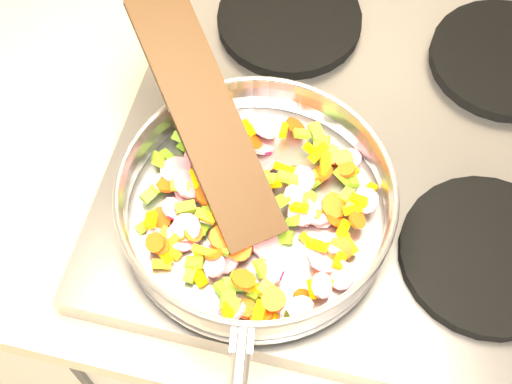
# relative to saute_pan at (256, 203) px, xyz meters

# --- Properties ---
(cooktop) EXTENTS (0.60, 0.60, 0.04)m
(cooktop) POSITION_rel_saute_pan_xyz_m (0.11, 0.16, -0.07)
(cooktop) COLOR #939399
(cooktop) RESTS_ON counter_top
(grate_fl) EXTENTS (0.19, 0.19, 0.02)m
(grate_fl) POSITION_rel_saute_pan_xyz_m (-0.03, 0.02, -0.04)
(grate_fl) COLOR black
(grate_fl) RESTS_ON cooktop
(grate_fr) EXTENTS (0.19, 0.19, 0.02)m
(grate_fr) POSITION_rel_saute_pan_xyz_m (0.25, 0.02, -0.04)
(grate_fr) COLOR black
(grate_fr) RESTS_ON cooktop
(grate_bl) EXTENTS (0.19, 0.19, 0.02)m
(grate_bl) POSITION_rel_saute_pan_xyz_m (-0.03, 0.30, -0.04)
(grate_bl) COLOR black
(grate_bl) RESTS_ON cooktop
(grate_br) EXTENTS (0.19, 0.19, 0.02)m
(grate_br) POSITION_rel_saute_pan_xyz_m (0.25, 0.30, -0.04)
(grate_br) COLOR black
(grate_br) RESTS_ON cooktop
(saute_pan) EXTENTS (0.34, 0.50, 0.06)m
(saute_pan) POSITION_rel_saute_pan_xyz_m (0.00, 0.00, 0.00)
(saute_pan) COLOR #9E9EA5
(saute_pan) RESTS_ON grate_fl
(vegetable_heap) EXTENTS (0.26, 0.27, 0.05)m
(vegetable_heap) POSITION_rel_saute_pan_xyz_m (-0.00, -0.00, -0.01)
(vegetable_heap) COLOR #6CA61F
(vegetable_heap) RESTS_ON saute_pan
(wooden_spatula) EXTENTS (0.23, 0.26, 0.12)m
(wooden_spatula) POSITION_rel_saute_pan_xyz_m (-0.07, 0.07, 0.04)
(wooden_spatula) COLOR black
(wooden_spatula) RESTS_ON saute_pan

